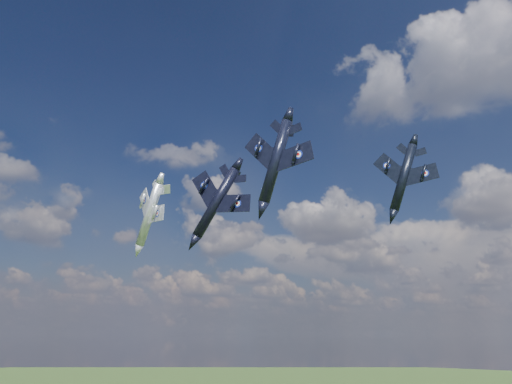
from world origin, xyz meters
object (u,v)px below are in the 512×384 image
Objects in this scene: jet_right_navy at (276,161)px; jet_left_silver at (149,214)px; jet_lead_navy at (216,202)px; jet_high_navy at (404,177)px.

jet_left_silver reaches higher than jet_right_navy.
jet_lead_navy is at bearing 0.21° from jet_left_silver.
jet_right_navy is 43.22m from jet_left_silver.
jet_lead_navy is 1.04× the size of jet_high_navy.
jet_high_navy reaches higher than jet_lead_navy.
jet_high_navy is 0.90× the size of jet_left_silver.
jet_lead_navy is at bearing -149.80° from jet_high_navy.
jet_high_navy reaches higher than jet_left_silver.
jet_right_navy is at bearing -50.22° from jet_lead_navy.
jet_high_navy is at bearing 34.14° from jet_left_silver.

